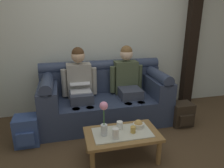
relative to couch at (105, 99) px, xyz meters
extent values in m
plane|color=#4C3823|center=(0.00, -1.17, -0.37)|extent=(14.00, 14.00, 0.00)
cube|color=silver|center=(0.00, 0.53, 1.08)|extent=(6.00, 0.12, 2.90)
cube|color=black|center=(1.76, 0.41, 1.08)|extent=(0.20, 0.20, 2.90)
cube|color=#2D3851|center=(0.00, -0.07, -0.16)|extent=(2.02, 0.88, 0.42)
cube|color=#2D3851|center=(0.00, 0.26, 0.25)|extent=(2.02, 0.22, 0.40)
cylinder|color=#2D3851|center=(0.00, 0.26, 0.50)|extent=(2.02, 0.18, 0.18)
cube|color=#2D3851|center=(-0.87, -0.07, 0.19)|extent=(0.28, 0.88, 0.28)
cylinder|color=#2D3851|center=(-0.87, -0.07, 0.37)|extent=(0.18, 0.88, 0.18)
cube|color=#2D3851|center=(0.87, -0.07, 0.19)|extent=(0.28, 0.88, 0.28)
cylinder|color=#2D3851|center=(0.87, -0.07, 0.37)|extent=(0.18, 0.88, 0.18)
cube|color=#383D4C|center=(-0.39, -0.13, 0.12)|extent=(0.34, 0.40, 0.15)
cylinder|color=#383D4C|center=(-0.49, -0.39, -0.16)|extent=(0.12, 0.12, 0.42)
cylinder|color=#383D4C|center=(-0.29, -0.39, -0.16)|extent=(0.12, 0.12, 0.42)
cube|color=gray|center=(-0.39, 0.11, 0.32)|extent=(0.38, 0.22, 0.54)
cylinder|color=gray|center=(-0.62, 0.07, 0.30)|extent=(0.09, 0.09, 0.44)
cylinder|color=gray|center=(-0.15, 0.07, 0.30)|extent=(0.09, 0.09, 0.44)
sphere|color=tan|center=(-0.39, 0.09, 0.71)|extent=(0.21, 0.21, 0.21)
sphere|color=#472D19|center=(-0.39, 0.09, 0.75)|extent=(0.19, 0.19, 0.19)
cube|color=silver|center=(-0.39, -0.11, 0.20)|extent=(0.31, 0.22, 0.02)
cube|color=silver|center=(-0.39, 0.03, 0.31)|extent=(0.31, 0.21, 0.07)
cube|color=black|center=(-0.39, 0.02, 0.31)|extent=(0.27, 0.18, 0.05)
cube|color=#383D4C|center=(0.39, -0.13, 0.12)|extent=(0.34, 0.40, 0.15)
cylinder|color=#383D4C|center=(0.29, -0.39, -0.16)|extent=(0.12, 0.12, 0.42)
cylinder|color=#383D4C|center=(0.49, -0.39, -0.16)|extent=(0.12, 0.12, 0.42)
cube|color=#475138|center=(0.39, 0.11, 0.32)|extent=(0.38, 0.22, 0.54)
cylinder|color=#475138|center=(0.15, 0.07, 0.30)|extent=(0.09, 0.09, 0.44)
cylinder|color=#475138|center=(0.62, 0.07, 0.30)|extent=(0.09, 0.09, 0.44)
sphere|color=beige|center=(0.39, 0.09, 0.71)|extent=(0.21, 0.21, 0.21)
sphere|color=brown|center=(0.39, 0.09, 0.75)|extent=(0.19, 0.19, 0.19)
cube|color=olive|center=(0.00, -1.05, -0.04)|extent=(0.88, 0.51, 0.04)
cube|color=beige|center=(0.00, -1.05, -0.02)|extent=(0.69, 0.36, 0.01)
cylinder|color=olive|center=(-0.39, -1.25, -0.22)|extent=(0.06, 0.06, 0.31)
cylinder|color=olive|center=(0.39, -1.25, -0.22)|extent=(0.06, 0.06, 0.31)
cylinder|color=olive|center=(-0.39, -0.84, -0.22)|extent=(0.06, 0.06, 0.31)
cylinder|color=olive|center=(0.39, -0.84, -0.22)|extent=(0.06, 0.06, 0.31)
cylinder|color=silver|center=(-0.22, -1.05, 0.05)|extent=(0.08, 0.08, 0.13)
cylinder|color=#3D7538|center=(-0.22, -1.05, 0.22)|extent=(0.01, 0.01, 0.20)
sphere|color=pink|center=(-0.22, -1.05, 0.35)|extent=(0.09, 0.09, 0.09)
cylinder|color=silver|center=(0.22, -0.98, 0.01)|extent=(0.13, 0.13, 0.06)
sphere|color=tan|center=(0.22, -0.98, 0.03)|extent=(0.11, 0.11, 0.11)
cylinder|color=white|center=(-0.11, -1.16, 0.05)|extent=(0.07, 0.07, 0.12)
cylinder|color=gold|center=(0.12, -1.08, 0.03)|extent=(0.06, 0.06, 0.08)
cylinder|color=white|center=(-0.01, -0.96, 0.03)|extent=(0.08, 0.08, 0.09)
cube|color=#33477A|center=(-1.17, -0.45, -0.17)|extent=(0.31, 0.28, 0.40)
cube|color=#33477A|center=(-1.17, -0.61, -0.21)|extent=(0.22, 0.05, 0.18)
cube|color=#2D2319|center=(1.16, -0.46, -0.19)|extent=(0.32, 0.26, 0.37)
cube|color=#2D2319|center=(1.16, -0.61, -0.23)|extent=(0.23, 0.05, 0.17)
camera|label=1|loc=(-0.63, -3.14, 1.30)|focal=33.55mm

